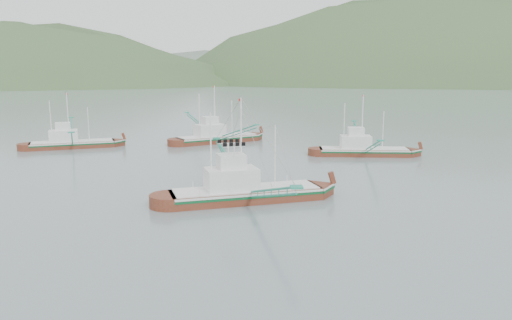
{
  "coord_description": "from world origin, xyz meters",
  "views": [
    {
      "loc": [
        -1.63,
        -40.8,
        11.7
      ],
      "look_at": [
        0.0,
        6.0,
        3.2
      ],
      "focal_mm": 35.0,
      "sensor_mm": 36.0,
      "label": 1
    }
  ],
  "objects_px": {
    "main_boat": "(245,181)",
    "bg_boat_far": "(217,130)",
    "bg_boat_left": "(71,137)",
    "bg_boat_right": "(363,147)"
  },
  "relations": [
    {
      "from": "bg_boat_far",
      "to": "main_boat",
      "type": "bearing_deg",
      "value": -112.98
    },
    {
      "from": "bg_boat_right",
      "to": "bg_boat_far",
      "type": "xyz_separation_m",
      "value": [
        -20.69,
        13.25,
        0.82
      ]
    },
    {
      "from": "main_boat",
      "to": "bg_boat_far",
      "type": "height_order",
      "value": "main_boat"
    },
    {
      "from": "bg_boat_left",
      "to": "bg_boat_far",
      "type": "distance_m",
      "value": 22.32
    },
    {
      "from": "main_boat",
      "to": "bg_boat_right",
      "type": "xyz_separation_m",
      "value": [
        16.63,
        23.68,
        -0.63
      ]
    },
    {
      "from": "bg_boat_left",
      "to": "main_boat",
      "type": "bearing_deg",
      "value": -69.15
    },
    {
      "from": "bg_boat_left",
      "to": "bg_boat_right",
      "type": "bearing_deg",
      "value": -29.14
    },
    {
      "from": "bg_boat_left",
      "to": "bg_boat_right",
      "type": "xyz_separation_m",
      "value": [
        42.46,
        -8.3,
        -0.48
      ]
    },
    {
      "from": "bg_boat_left",
      "to": "bg_boat_far",
      "type": "relative_size",
      "value": 0.95
    },
    {
      "from": "main_boat",
      "to": "bg_boat_left",
      "type": "height_order",
      "value": "main_boat"
    }
  ]
}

